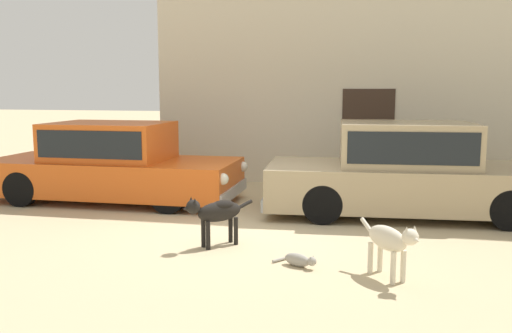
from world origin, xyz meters
TOP-DOWN VIEW (x-y plane):
  - ground_plane at (0.00, 0.00)m, footprint 80.00×80.00m
  - parked_sedan_nearest at (-3.00, 1.34)m, footprint 4.82×1.86m
  - parked_sedan_second at (2.36, 1.25)m, footprint 4.88×2.15m
  - apartment_block at (3.72, 7.16)m, footprint 13.54×6.55m
  - stray_dog_spotted at (-0.24, -1.19)m, footprint 0.80×0.80m
  - stray_dog_tan at (2.01, -2.02)m, footprint 0.66×0.84m
  - stray_cat at (0.96, -1.80)m, footprint 0.56×0.38m

SIDE VIEW (x-z plane):
  - ground_plane at x=0.00m, z-range 0.00..0.00m
  - stray_cat at x=0.96m, z-range 0.00..0.16m
  - stray_dog_tan at x=2.01m, z-range 0.10..0.79m
  - stray_dog_spotted at x=-0.24m, z-range 0.12..0.83m
  - parked_sedan_nearest at x=-3.00m, z-range -0.01..1.47m
  - parked_sedan_second at x=2.36m, z-range -0.02..1.54m
  - apartment_block at x=3.72m, z-range 0.00..8.54m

